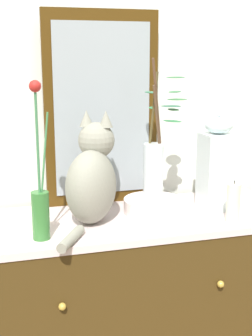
{
  "coord_description": "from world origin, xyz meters",
  "views": [
    {
      "loc": [
        -0.44,
        -1.54,
        1.42
      ],
      "look_at": [
        0.0,
        0.0,
        1.03
      ],
      "focal_mm": 50.48,
      "sensor_mm": 36.0,
      "label": 1
    }
  ],
  "objects_px": {
    "vase_slim_green": "(40,201)",
    "vase_glass_clear": "(155,162)",
    "sideboard": "(126,324)",
    "candle_pillar": "(233,203)",
    "bowl_porcelain": "(153,206)",
    "jar_lidded_porcelain": "(217,164)",
    "mirror_leaning": "(102,110)",
    "cat_sitting": "(92,178)"
  },
  "relations": [
    {
      "from": "vase_slim_green",
      "to": "jar_lidded_porcelain",
      "type": "xyz_separation_m",
      "value": [
        0.66,
        0.13,
        0.05
      ]
    },
    {
      "from": "mirror_leaning",
      "to": "candle_pillar",
      "type": "bearing_deg",
      "value": -42.11
    },
    {
      "from": "cat_sitting",
      "to": "bowl_porcelain",
      "type": "relative_size",
      "value": 1.85
    },
    {
      "from": "cat_sitting",
      "to": "jar_lidded_porcelain",
      "type": "relative_size",
      "value": 1.07
    },
    {
      "from": "vase_slim_green",
      "to": "bowl_porcelain",
      "type": "bearing_deg",
      "value": 19.0
    },
    {
      "from": "cat_sitting",
      "to": "vase_slim_green",
      "type": "xyz_separation_m",
      "value": [
        -0.19,
        -0.12,
        -0.03
      ]
    },
    {
      "from": "bowl_porcelain",
      "to": "vase_glass_clear",
      "type": "relative_size",
      "value": 0.43
    },
    {
      "from": "mirror_leaning",
      "to": "vase_glass_clear",
      "type": "xyz_separation_m",
      "value": [
        0.15,
        -0.18,
        -0.17
      ]
    },
    {
      "from": "vase_slim_green",
      "to": "vase_glass_clear",
      "type": "height_order",
      "value": "vase_glass_clear"
    },
    {
      "from": "mirror_leaning",
      "to": "vase_glass_clear",
      "type": "height_order",
      "value": "mirror_leaning"
    },
    {
      "from": "mirror_leaning",
      "to": "candle_pillar",
      "type": "xyz_separation_m",
      "value": [
        0.38,
        -0.34,
        -0.3
      ]
    },
    {
      "from": "sideboard",
      "to": "cat_sitting",
      "type": "relative_size",
      "value": 3.07
    },
    {
      "from": "sideboard",
      "to": "mirror_leaning",
      "type": "height_order",
      "value": "mirror_leaning"
    },
    {
      "from": "sideboard",
      "to": "vase_glass_clear",
      "type": "distance_m",
      "value": 0.63
    },
    {
      "from": "bowl_porcelain",
      "to": "jar_lidded_porcelain",
      "type": "xyz_separation_m",
      "value": [
        0.24,
        -0.01,
        0.14
      ]
    },
    {
      "from": "candle_pillar",
      "to": "jar_lidded_porcelain",
      "type": "bearing_deg",
      "value": 86.19
    },
    {
      "from": "mirror_leaning",
      "to": "bowl_porcelain",
      "type": "distance_m",
      "value": 0.41
    },
    {
      "from": "sideboard",
      "to": "bowl_porcelain",
      "type": "height_order",
      "value": "bowl_porcelain"
    },
    {
      "from": "vase_slim_green",
      "to": "jar_lidded_porcelain",
      "type": "height_order",
      "value": "vase_slim_green"
    },
    {
      "from": "mirror_leaning",
      "to": "cat_sitting",
      "type": "relative_size",
      "value": 1.84
    },
    {
      "from": "vase_slim_green",
      "to": "jar_lidded_porcelain",
      "type": "bearing_deg",
      "value": 11.21
    },
    {
      "from": "sideboard",
      "to": "jar_lidded_porcelain",
      "type": "height_order",
      "value": "jar_lidded_porcelain"
    },
    {
      "from": "sideboard",
      "to": "cat_sitting",
      "type": "bearing_deg",
      "value": -176.13
    },
    {
      "from": "vase_glass_clear",
      "to": "sideboard",
      "type": "bearing_deg",
      "value": -171.11
    },
    {
      "from": "vase_slim_green",
      "to": "vase_glass_clear",
      "type": "bearing_deg",
      "value": 18.46
    },
    {
      "from": "vase_glass_clear",
      "to": "jar_lidded_porcelain",
      "type": "xyz_separation_m",
      "value": [
        0.24,
        -0.01,
        -0.02
      ]
    },
    {
      "from": "sideboard",
      "to": "bowl_porcelain",
      "type": "distance_m",
      "value": 0.47
    },
    {
      "from": "mirror_leaning",
      "to": "jar_lidded_porcelain",
      "type": "xyz_separation_m",
      "value": [
        0.39,
        -0.19,
        -0.19
      ]
    },
    {
      "from": "jar_lidded_porcelain",
      "to": "mirror_leaning",
      "type": "bearing_deg",
      "value": 154.17
    },
    {
      "from": "mirror_leaning",
      "to": "vase_slim_green",
      "type": "distance_m",
      "value": 0.48
    },
    {
      "from": "mirror_leaning",
      "to": "cat_sitting",
      "type": "distance_m",
      "value": 0.3
    },
    {
      "from": "sideboard",
      "to": "mirror_leaning",
      "type": "xyz_separation_m",
      "value": [
        -0.04,
        0.2,
        0.79
      ]
    },
    {
      "from": "mirror_leaning",
      "to": "vase_slim_green",
      "type": "height_order",
      "value": "mirror_leaning"
    },
    {
      "from": "candle_pillar",
      "to": "vase_slim_green",
      "type": "bearing_deg",
      "value": 177.95
    },
    {
      "from": "sideboard",
      "to": "candle_pillar",
      "type": "bearing_deg",
      "value": -23.25
    },
    {
      "from": "vase_glass_clear",
      "to": "jar_lidded_porcelain",
      "type": "relative_size",
      "value": 1.35
    },
    {
      "from": "vase_slim_green",
      "to": "jar_lidded_porcelain",
      "type": "distance_m",
      "value": 0.68
    },
    {
      "from": "mirror_leaning",
      "to": "vase_slim_green",
      "type": "xyz_separation_m",
      "value": [
        -0.27,
        -0.32,
        -0.24
      ]
    },
    {
      "from": "cat_sitting",
      "to": "vase_glass_clear",
      "type": "distance_m",
      "value": 0.24
    },
    {
      "from": "cat_sitting",
      "to": "vase_glass_clear",
      "type": "xyz_separation_m",
      "value": [
        0.24,
        0.03,
        0.04
      ]
    },
    {
      "from": "sideboard",
      "to": "vase_slim_green",
      "type": "xyz_separation_m",
      "value": [
        -0.31,
        -0.12,
        0.55
      ]
    },
    {
      "from": "sideboard",
      "to": "bowl_porcelain",
      "type": "relative_size",
      "value": 5.68
    }
  ]
}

